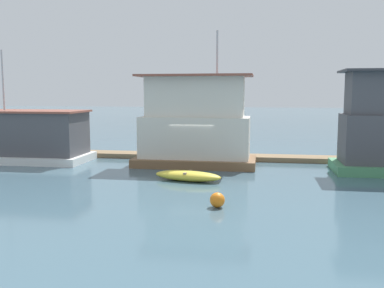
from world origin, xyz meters
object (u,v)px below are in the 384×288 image
at_px(houseboat_white, 29,137).
at_px(houseboat_brown, 195,126).
at_px(dinghy_yellow, 188,176).
at_px(buoy_orange, 217,200).

relative_size(houseboat_white, houseboat_brown, 0.96).
relative_size(dinghy_yellow, buoy_orange, 6.18).
distance_m(houseboat_brown, dinghy_yellow, 4.88).
distance_m(houseboat_brown, buoy_orange, 9.49).
height_order(dinghy_yellow, buoy_orange, buoy_orange).
distance_m(dinghy_yellow, buoy_orange, 4.97).
distance_m(houseboat_white, buoy_orange, 15.55).
bearing_deg(houseboat_brown, houseboat_white, -179.39).
bearing_deg(houseboat_white, dinghy_yellow, -21.74).
xyz_separation_m(houseboat_white, buoy_orange, (12.70, -8.88, -1.26)).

